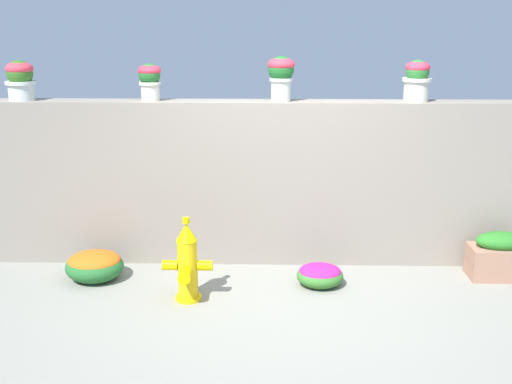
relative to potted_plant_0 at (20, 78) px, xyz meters
name	(u,v)px	position (x,y,z in m)	size (l,w,h in m)	color
ground_plane	(283,317)	(2.55, -1.28, -1.87)	(24.00, 24.00, 0.00)	gray
stone_wall	(281,183)	(2.55, 0.01, -1.04)	(5.89, 0.32, 1.65)	gray
potted_plant_0	(20,78)	(0.00, 0.00, 0.00)	(0.29, 0.29, 0.39)	silver
potted_plant_1	(150,78)	(1.26, 0.00, 0.00)	(0.22, 0.22, 0.36)	beige
potted_plant_2	(281,73)	(2.53, -0.02, 0.05)	(0.26, 0.26, 0.43)	beige
potted_plant_3	(417,78)	(3.84, 0.00, 0.01)	(0.28, 0.28, 0.40)	beige
fire_hydrant	(187,264)	(1.71, -0.97, -1.53)	(0.44, 0.35, 0.77)	yellow
flower_bush_left	(320,274)	(2.91, -0.64, -1.76)	(0.44, 0.40, 0.21)	#37722C
flower_bush_right	(95,265)	(0.75, -0.55, -1.72)	(0.55, 0.50, 0.28)	#25632C
planter_box	(500,256)	(4.66, -0.41, -1.65)	(0.58, 0.32, 0.46)	#A0725A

